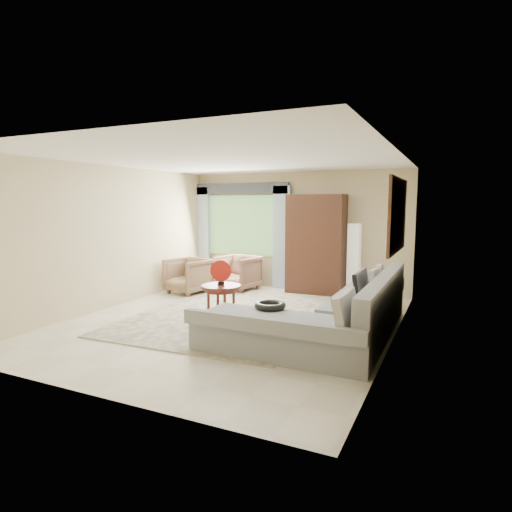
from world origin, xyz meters
The scene contains 17 objects.
ground centered at (0.00, 0.00, 0.00)m, with size 6.00×6.00×0.00m, color silver.
area_rug centered at (-0.20, 0.34, 0.01)m, with size 3.00×4.00×0.02m, color #C1B899.
sectional_sofa centered at (1.78, -0.18, 0.28)m, with size 2.30×3.46×0.90m.
tv_screen centered at (2.05, 0.09, 0.72)m, with size 0.06×0.74×0.48m, color black.
garden_hose centered at (1.00, -0.80, 0.55)m, with size 0.43×0.43×0.09m, color black.
coffee_table centered at (-0.10, -0.21, 0.33)m, with size 0.63×0.63×0.63m.
red_disc centered at (-0.10, -0.21, 0.86)m, with size 0.34×0.34×0.03m, color #B61B12.
armchair_left centered at (-1.91, 1.55, 0.37)m, with size 0.80×0.82×0.75m, color olive.
armchair_right centered at (-1.13, 2.33, 0.38)m, with size 0.81×0.84×0.76m, color #996E53.
potted_plant centered at (-2.23, 2.43, 0.29)m, with size 0.53×0.46×0.59m, color #999999.
armoire centered at (0.55, 2.72, 1.05)m, with size 1.20×0.55×2.10m, color #331B11.
floor_lamp centered at (1.35, 2.78, 0.75)m, with size 0.24×0.24×1.50m, color silver.
window centered at (-1.35, 2.97, 1.40)m, with size 1.80×0.04×1.40m, color #669E59.
curtain_left centered at (-2.40, 2.88, 1.15)m, with size 0.40×0.08×2.30m, color #9EB7CC.
curtain_right centered at (-0.30, 2.88, 1.15)m, with size 0.40×0.08×2.30m, color #9EB7CC.
valance centered at (-1.35, 2.90, 2.25)m, with size 2.40×0.12×0.26m, color #1E232D.
wall_mirror centered at (2.46, 0.35, 1.75)m, with size 0.05×1.70×1.05m.
Camera 1 is at (3.23, -6.01, 1.93)m, focal length 30.00 mm.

